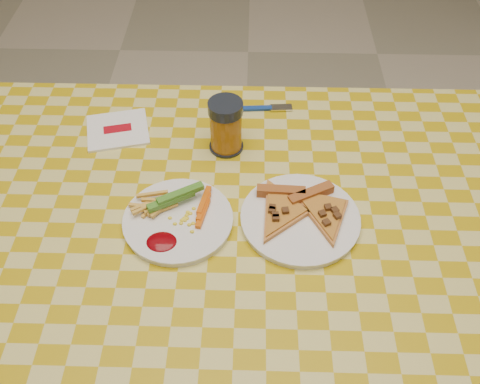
% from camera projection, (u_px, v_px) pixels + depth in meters
% --- Properties ---
extents(table, '(1.28, 0.88, 0.76)m').
position_uv_depth(table, '(238.00, 250.00, 1.06)').
color(table, silver).
rests_on(table, ground).
extents(plate_left, '(0.25, 0.25, 0.01)m').
position_uv_depth(plate_left, '(178.00, 221.00, 1.00)').
color(plate_left, white).
rests_on(plate_left, table).
extents(plate_right, '(0.28, 0.28, 0.01)m').
position_uv_depth(plate_right, '(300.00, 220.00, 1.01)').
color(plate_right, white).
rests_on(plate_right, table).
extents(fries_veggies, '(0.17, 0.16, 0.04)m').
position_uv_depth(fries_veggies, '(174.00, 210.00, 1.00)').
color(fries_veggies, '#F5A64E').
rests_on(fries_veggies, plate_left).
extents(pizza_slices, '(0.23, 0.21, 0.02)m').
position_uv_depth(pizza_slices, '(301.00, 209.00, 1.00)').
color(pizza_slices, gold).
rests_on(pizza_slices, plate_right).
extents(drink_glass, '(0.07, 0.07, 0.12)m').
position_uv_depth(drink_glass, '(226.00, 126.00, 1.11)').
color(drink_glass, black).
rests_on(drink_glass, table).
extents(napkin, '(0.16, 0.15, 0.01)m').
position_uv_depth(napkin, '(118.00, 130.00, 1.19)').
color(napkin, white).
rests_on(napkin, table).
extents(fork, '(0.16, 0.03, 0.01)m').
position_uv_depth(fork, '(259.00, 108.00, 1.24)').
color(fork, navy).
rests_on(fork, table).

